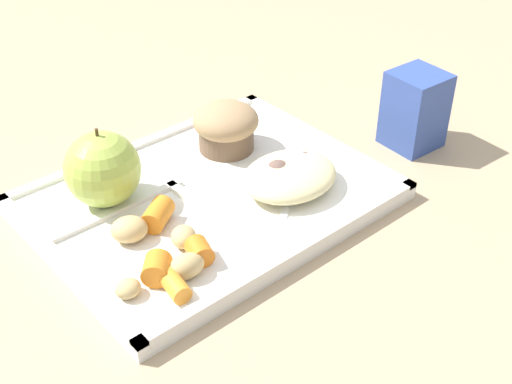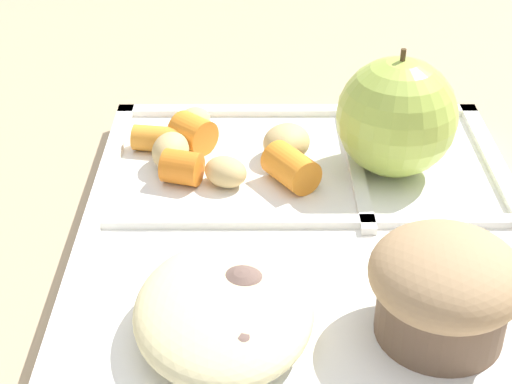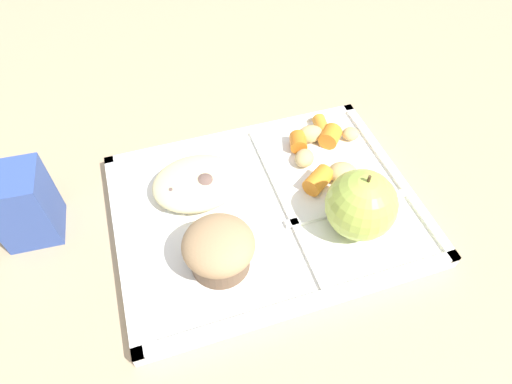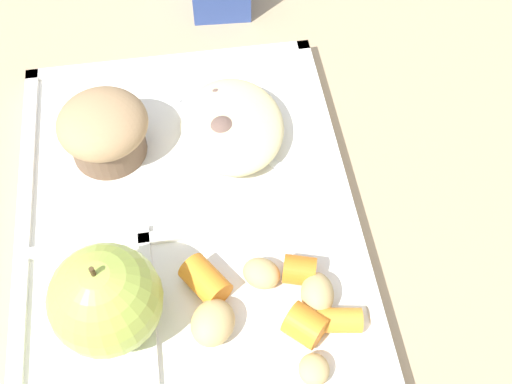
{
  "view_description": "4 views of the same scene",
  "coord_description": "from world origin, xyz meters",
  "px_view_note": "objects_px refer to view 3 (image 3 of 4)",
  "views": [
    {
      "loc": [
        -0.37,
        -0.51,
        0.46
      ],
      "look_at": [
        0.02,
        -0.06,
        0.04
      ],
      "focal_mm": 47.8,
      "sensor_mm": 36.0,
      "label": 1
    },
    {
      "loc": [
        0.4,
        -0.03,
        0.31
      ],
      "look_at": [
        -0.01,
        -0.03,
        0.05
      ],
      "focal_mm": 55.7,
      "sensor_mm": 36.0,
      "label": 2
    },
    {
      "loc": [
        0.12,
        0.32,
        0.45
      ],
      "look_at": [
        0.01,
        -0.0,
        0.05
      ],
      "focal_mm": 30.27,
      "sensor_mm": 36.0,
      "label": 3
    },
    {
      "loc": [
        -0.3,
        -0.02,
        0.49
      ],
      "look_at": [
        0.0,
        -0.06,
        0.03
      ],
      "focal_mm": 44.83,
      "sensor_mm": 36.0,
      "label": 4
    }
  ],
  "objects_px": {
    "lunch_tray": "(266,209)",
    "milk_carton": "(24,205)",
    "bran_muffin": "(219,249)",
    "plastic_fork": "(185,203)",
    "green_apple": "(361,205)"
  },
  "relations": [
    {
      "from": "lunch_tray",
      "to": "milk_carton",
      "type": "bearing_deg",
      "value": -12.84
    },
    {
      "from": "lunch_tray",
      "to": "bran_muffin",
      "type": "distance_m",
      "value": 0.11
    },
    {
      "from": "bran_muffin",
      "to": "plastic_fork",
      "type": "bearing_deg",
      "value": -77.78
    },
    {
      "from": "plastic_fork",
      "to": "milk_carton",
      "type": "distance_m",
      "value": 0.19
    },
    {
      "from": "lunch_tray",
      "to": "bran_muffin",
      "type": "relative_size",
      "value": 4.68
    },
    {
      "from": "green_apple",
      "to": "plastic_fork",
      "type": "height_order",
      "value": "green_apple"
    },
    {
      "from": "green_apple",
      "to": "milk_carton",
      "type": "xyz_separation_m",
      "value": [
        0.38,
        -0.13,
        -0.01
      ]
    },
    {
      "from": "green_apple",
      "to": "bran_muffin",
      "type": "distance_m",
      "value": 0.17
    },
    {
      "from": "green_apple",
      "to": "plastic_fork",
      "type": "xyz_separation_m",
      "value": [
        0.19,
        -0.1,
        -0.04
      ]
    },
    {
      "from": "green_apple",
      "to": "bran_muffin",
      "type": "height_order",
      "value": "green_apple"
    },
    {
      "from": "lunch_tray",
      "to": "green_apple",
      "type": "relative_size",
      "value": 4.1
    },
    {
      "from": "lunch_tray",
      "to": "plastic_fork",
      "type": "xyz_separation_m",
      "value": [
        0.1,
        -0.04,
        0.01
      ]
    },
    {
      "from": "bran_muffin",
      "to": "lunch_tray",
      "type": "bearing_deg",
      "value": -140.69
    },
    {
      "from": "bran_muffin",
      "to": "green_apple",
      "type": "bearing_deg",
      "value": -180.0
    },
    {
      "from": "lunch_tray",
      "to": "plastic_fork",
      "type": "bearing_deg",
      "value": -19.73
    }
  ]
}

